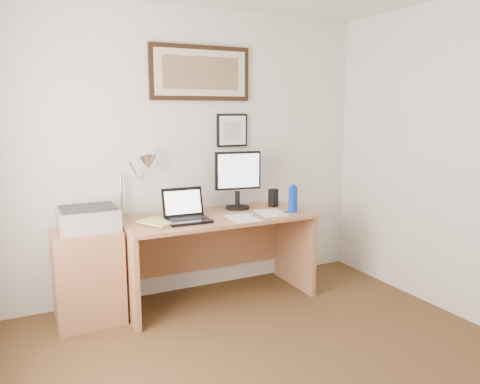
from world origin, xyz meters
TOP-DOWN VIEW (x-y plane):
  - wall_back at (0.00, 2.00)m, footprint 3.50×0.02m
  - side_cabinet at (-0.92, 1.68)m, footprint 0.50×0.40m
  - water_bottle at (0.80, 1.47)m, footprint 0.08×0.08m
  - bottle_cap at (0.80, 1.47)m, footprint 0.04×0.04m
  - speaker at (0.76, 1.75)m, footprint 0.09×0.09m
  - paper_sheet_a at (0.30, 1.45)m, footprint 0.23×0.33m
  - paper_sheet_b at (0.60, 1.51)m, footprint 0.27×0.35m
  - sticky_pad at (0.61, 1.42)m, footprint 0.09×0.09m
  - marker_pen at (0.75, 1.51)m, footprint 0.14×0.06m
  - book at (-0.48, 1.53)m, footprint 0.33×0.36m
  - desk at (0.15, 1.72)m, footprint 1.60×0.70m
  - laptop at (-0.15, 1.57)m, footprint 0.35×0.30m
  - lcd_monitor at (0.43, 1.81)m, footprint 0.42×0.22m
  - printer at (-0.89, 1.72)m, footprint 0.44×0.34m
  - desk_lamp at (-0.41, 1.81)m, footprint 0.29×0.27m
  - picture_large at (0.15, 1.97)m, footprint 0.92×0.04m
  - picture_small at (0.45, 1.97)m, footprint 0.30×0.03m

SIDE VIEW (x-z plane):
  - side_cabinet at x=-0.92m, z-range 0.00..0.73m
  - desk at x=0.15m, z-range 0.14..0.89m
  - paper_sheet_a at x=0.30m, z-range 0.75..0.75m
  - paper_sheet_b at x=0.60m, z-range 0.75..0.75m
  - sticky_pad at x=0.61m, z-range 0.75..0.76m
  - marker_pen at x=0.75m, z-range 0.75..0.77m
  - book at x=-0.48m, z-range 0.75..0.77m
  - laptop at x=-0.15m, z-range 0.68..0.94m
  - printer at x=-0.89m, z-range 0.73..0.91m
  - speaker at x=0.76m, z-range 0.75..0.92m
  - water_bottle at x=0.80m, z-range 0.75..0.97m
  - bottle_cap at x=0.80m, z-range 0.97..0.99m
  - lcd_monitor at x=0.43m, z-range 0.78..1.30m
  - desk_lamp at x=-0.41m, z-range 0.92..1.45m
  - wall_back at x=0.00m, z-range 0.00..2.50m
  - picture_small at x=0.45m, z-range 1.30..1.60m
  - picture_large at x=0.15m, z-range 1.72..2.19m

